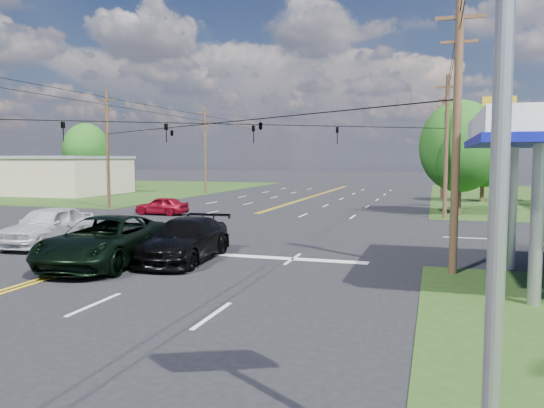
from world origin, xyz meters
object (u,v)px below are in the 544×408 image
(pole_nw, at_px, (108,147))
(pickup_dkgreen, at_px, (105,241))
(tree_right_b, at_px, (483,156))
(suv_black, at_px, (185,240))
(pole_right_far, at_px, (443,147))
(tree_right_a, at_px, (460,146))
(tree_far_l, at_px, (86,150))
(pole_ne, at_px, (446,145))
(polesign_se, at_px, (505,24))
(pole_left_far, at_px, (205,148))
(pole_se, at_px, (457,132))
(retail_nw, at_px, (47,176))
(pickup_white, at_px, (48,226))

(pole_nw, distance_m, pickup_dkgreen, 24.57)
(tree_right_b, distance_m, suv_black, 36.25)
(pole_right_far, bearing_deg, tree_right_b, -48.81)
(pole_right_far, bearing_deg, tree_right_a, -86.42)
(suv_black, bearing_deg, tree_far_l, 126.79)
(pickup_dkgreen, relative_size, suv_black, 1.16)
(pole_ne, height_order, polesign_se, pole_ne)
(pole_left_far, relative_size, polesign_se, 1.42)
(pole_se, bearing_deg, tree_right_a, 87.27)
(retail_nw, relative_size, tree_far_l, 1.83)
(retail_nw, xyz_separation_m, pole_right_far, (43.00, 6.00, 3.17))
(pole_ne, height_order, pickup_dkgreen, pole_ne)
(tree_right_a, xyz_separation_m, polesign_se, (-1.00, -34.00, 0.54))
(pickup_white, distance_m, polesign_se, 23.00)
(pole_left_far, height_order, pole_right_far, same)
(pole_left_far, xyz_separation_m, tree_right_b, (29.50, -4.00, -0.95))
(pole_left_far, distance_m, polesign_se, 56.36)
(retail_nw, distance_m, pole_ne, 45.02)
(tree_right_b, relative_size, suv_black, 1.25)
(tree_right_a, bearing_deg, pole_ne, -108.43)
(pole_left_far, relative_size, tree_far_l, 1.15)
(pickup_white, bearing_deg, pole_right_far, 60.04)
(pole_ne, height_order, pole_right_far, pole_right_far)
(tree_far_l, bearing_deg, pole_nw, -50.44)
(pole_right_far, bearing_deg, retail_nw, -172.06)
(tree_far_l, bearing_deg, pickup_white, -55.67)
(tree_right_b, bearing_deg, tree_far_l, 170.63)
(pole_se, height_order, pole_nw, same)
(retail_nw, height_order, pole_se, pole_se)
(pole_left_far, relative_size, pole_right_far, 1.00)
(tree_right_b, height_order, tree_far_l, tree_far_l)
(pole_left_far, relative_size, tree_right_b, 1.41)
(pole_left_far, distance_m, pickup_dkgreen, 41.61)
(tree_right_a, distance_m, pickup_dkgreen, 27.07)
(tree_far_l, relative_size, pickup_white, 1.64)
(pole_left_far, relative_size, suv_black, 1.76)
(pole_se, bearing_deg, pole_right_far, 90.00)
(pole_right_far, height_order, tree_right_b, pole_right_far)
(pole_right_far, bearing_deg, pole_nw, -143.84)
(tree_far_l, bearing_deg, pickup_dkgreen, -53.00)
(pole_nw, height_order, tree_right_b, pole_nw)
(suv_black, bearing_deg, retail_nw, 132.98)
(tree_right_a, height_order, tree_right_b, tree_right_a)
(tree_right_b, bearing_deg, pole_right_far, 131.19)
(tree_right_a, xyz_separation_m, pickup_white, (-18.68, -20.00, -3.96))
(tree_right_b, xyz_separation_m, pickup_white, (-21.18, -32.00, -3.31))
(retail_nw, bearing_deg, pole_se, -35.79)
(tree_right_a, bearing_deg, polesign_se, -91.68)
(suv_black, bearing_deg, tree_right_b, 64.65)
(pole_right_far, bearing_deg, pickup_dkgreen, -107.72)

